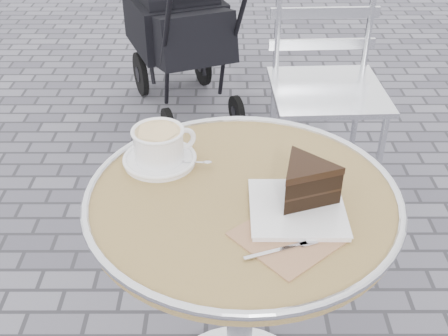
{
  "coord_description": "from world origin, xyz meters",
  "views": [
    {
      "loc": [
        -0.04,
        -1.01,
        1.49
      ],
      "look_at": [
        -0.04,
        0.04,
        0.78
      ],
      "focal_mm": 45.0,
      "sensor_mm": 36.0,
      "label": 1
    }
  ],
  "objects_px": {
    "cake_plate_set": "(304,189)",
    "bistro_chair": "(325,57)",
    "baby_stroller": "(181,33)",
    "cafe_table": "(241,249)",
    "cappuccino_set": "(160,148)"
  },
  "relations": [
    {
      "from": "cappuccino_set",
      "to": "bistro_chair",
      "type": "bearing_deg",
      "value": 35.97
    },
    {
      "from": "cafe_table",
      "to": "baby_stroller",
      "type": "xyz_separation_m",
      "value": [
        -0.27,
        1.85,
        -0.15
      ]
    },
    {
      "from": "bistro_chair",
      "to": "cafe_table",
      "type": "bearing_deg",
      "value": -110.95
    },
    {
      "from": "cappuccino_set",
      "to": "cake_plate_set",
      "type": "xyz_separation_m",
      "value": [
        0.32,
        -0.18,
        0.01
      ]
    },
    {
      "from": "cake_plate_set",
      "to": "baby_stroller",
      "type": "distance_m",
      "value": 1.97
    },
    {
      "from": "baby_stroller",
      "to": "cake_plate_set",
      "type": "bearing_deg",
      "value": -99.6
    },
    {
      "from": "cake_plate_set",
      "to": "cafe_table",
      "type": "bearing_deg",
      "value": 160.71
    },
    {
      "from": "cake_plate_set",
      "to": "bistro_chair",
      "type": "xyz_separation_m",
      "value": [
        0.24,
        1.14,
        -0.18
      ]
    },
    {
      "from": "bistro_chair",
      "to": "baby_stroller",
      "type": "relative_size",
      "value": 1.0
    },
    {
      "from": "cafe_table",
      "to": "cake_plate_set",
      "type": "relative_size",
      "value": 2.26
    },
    {
      "from": "cafe_table",
      "to": "cappuccino_set",
      "type": "relative_size",
      "value": 3.59
    },
    {
      "from": "bistro_chair",
      "to": "cake_plate_set",
      "type": "bearing_deg",
      "value": -104.24
    },
    {
      "from": "bistro_chair",
      "to": "cappuccino_set",
      "type": "bearing_deg",
      "value": -122.86
    },
    {
      "from": "cafe_table",
      "to": "cappuccino_set",
      "type": "xyz_separation_m",
      "value": [
        -0.2,
        0.13,
        0.2
      ]
    },
    {
      "from": "baby_stroller",
      "to": "cafe_table",
      "type": "bearing_deg",
      "value": -103.16
    }
  ]
}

